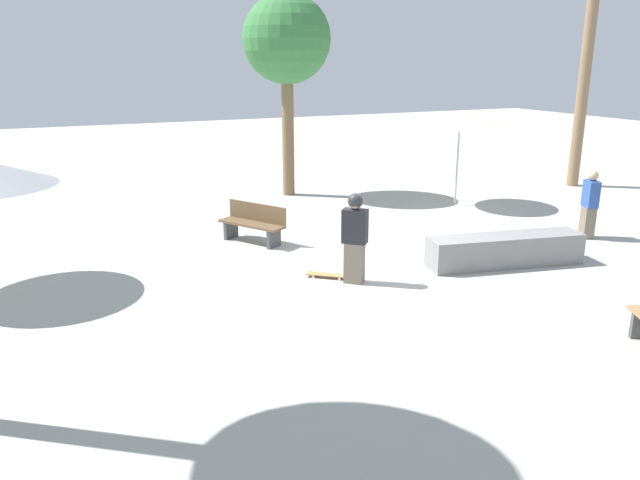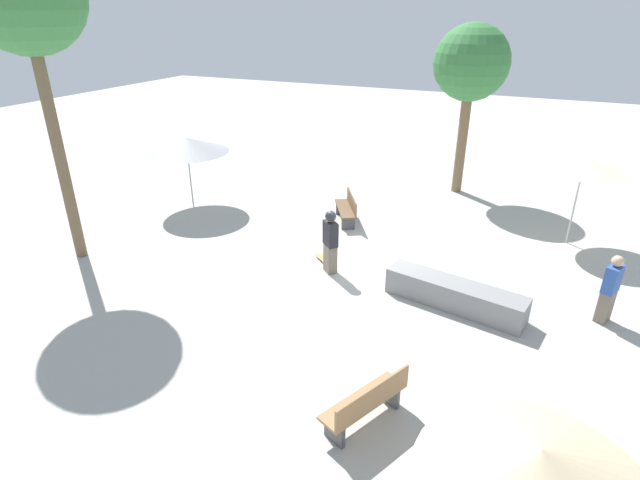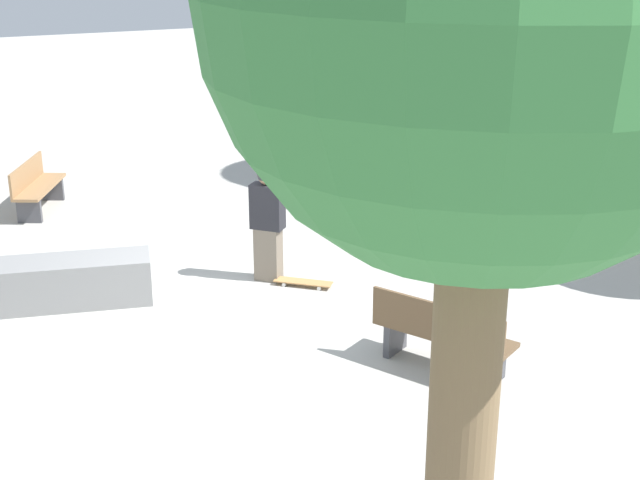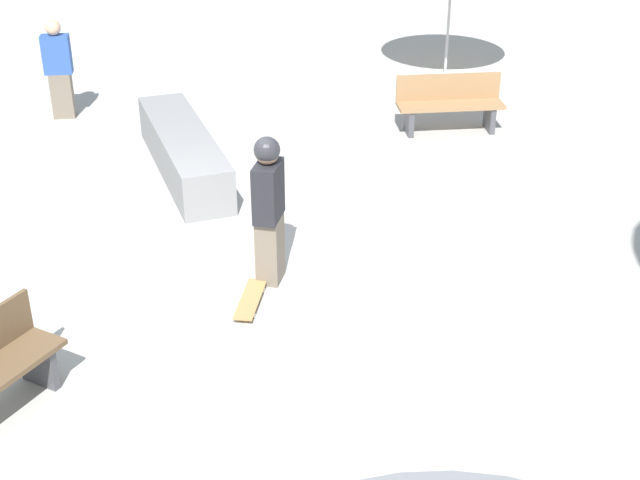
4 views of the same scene
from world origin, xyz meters
TOP-DOWN VIEW (x-y plane):
  - ground_plane at (0.00, 0.00)m, footprint 60.00×60.00m
  - skater_main at (0.87, 0.76)m, footprint 0.49×0.48m
  - skateboard at (1.21, 0.33)m, footprint 0.75×0.66m
  - concrete_ledge at (-2.29, 1.11)m, footprint 3.18×1.26m
  - bench_near at (-1.68, 5.20)m, footprint 1.06×1.64m
  - bystander_watching at (-5.29, 0.34)m, footprint 0.39×0.48m

SIDE VIEW (x-z plane):
  - ground_plane at x=0.00m, z-range 0.00..0.00m
  - skateboard at x=1.21m, z-range 0.02..0.09m
  - concrete_ledge at x=-2.29m, z-range 0.00..0.61m
  - bench_near at x=-1.68m, z-range 0.00..0.85m
  - bystander_watching at x=-5.29m, z-range 0.00..1.54m
  - skater_main at x=0.87m, z-range 0.06..1.72m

